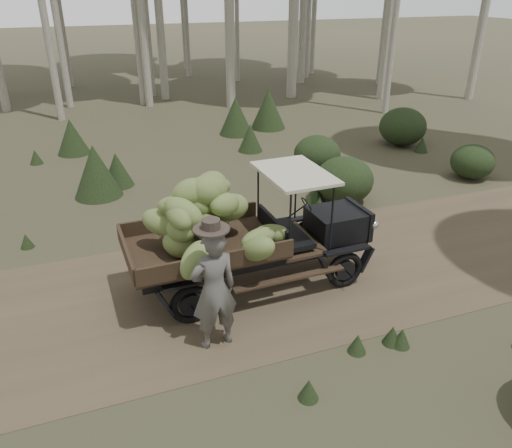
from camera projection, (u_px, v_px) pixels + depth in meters
name	position (u px, v px, depth m)	size (l,w,h in m)	color
ground	(143.00, 306.00, 8.10)	(120.00, 120.00, 0.00)	#473D2B
dirt_track	(143.00, 306.00, 8.09)	(70.00, 4.00, 0.01)	brown
banana_truck	(227.00, 222.00, 7.99)	(4.34, 2.25, 2.20)	black
farmer	(214.00, 289.00, 6.85)	(0.71, 0.54, 2.00)	#55534E
undergrowth	(98.00, 228.00, 9.40)	(24.90, 20.69, 1.39)	#233319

